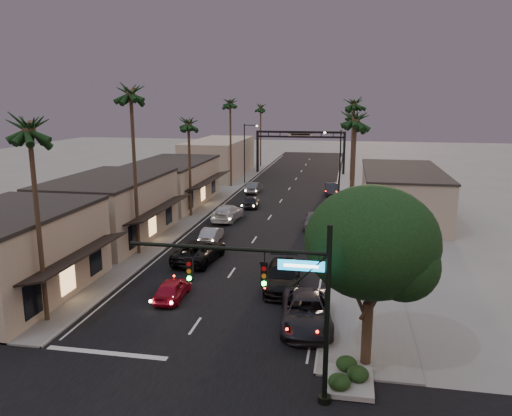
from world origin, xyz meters
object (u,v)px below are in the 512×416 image
at_px(palm_rb, 354,101).
at_px(palm_far, 261,105).
at_px(oncoming_red, 172,289).
at_px(palm_la, 28,122).
at_px(arch, 300,141).
at_px(oncoming_silver, 211,234).
at_px(palm_rc, 353,113).
at_px(palm_lb, 130,89).
at_px(palm_lc, 188,120).
at_px(curbside_near, 306,312).
at_px(palm_ra, 356,115).
at_px(corner_tree, 373,247).
at_px(traffic_signal, 281,287).
at_px(streetlight_left, 246,149).
at_px(curbside_black, 282,276).
at_px(oncoming_pickup, 199,251).
at_px(streetlight_right, 338,161).
at_px(palm_ld, 230,100).

distance_m(palm_rb, palm_far, 37.98).
bearing_deg(oncoming_red, palm_la, 35.51).
xyz_separation_m(arch, oncoming_red, (-2.62, -56.44, -4.85)).
relative_size(palm_far, oncoming_silver, 3.23).
distance_m(palm_rc, oncoming_red, 52.60).
bearing_deg(palm_lb, palm_lc, 90.00).
bearing_deg(palm_la, curbside_near, 8.30).
distance_m(palm_rc, curbside_near, 53.76).
height_order(palm_ra, curbside_near, palm_ra).
bearing_deg(palm_far, oncoming_silver, -84.85).
xyz_separation_m(palm_lc, palm_ra, (17.20, -12.00, 0.97)).
height_order(corner_tree, palm_la, palm_la).
bearing_deg(traffic_signal, streetlight_left, 103.14).
bearing_deg(curbside_black, palm_ra, 53.29).
bearing_deg(oncoming_pickup, palm_lb, -2.42).
height_order(arch, oncoming_silver, arch).
bearing_deg(palm_lc, arch, 75.80).
bearing_deg(oncoming_silver, streetlight_left, -86.26).
bearing_deg(corner_tree, streetlight_right, 93.89).
bearing_deg(oncoming_red, palm_lb, -56.44).
height_order(palm_lb, curbside_black, palm_lb).
relative_size(palm_ld, palm_rc, 1.16).
relative_size(traffic_signal, palm_far, 0.64).
relative_size(streetlight_right, oncoming_silver, 2.20).
relative_size(traffic_signal, oncoming_silver, 2.08).
relative_size(palm_rc, curbside_near, 1.99).
relative_size(corner_tree, oncoming_pickup, 1.46).
height_order(traffic_signal, oncoming_pickup, traffic_signal).
bearing_deg(streetlight_right, palm_far, 114.76).
xyz_separation_m(palm_rc, curbside_black, (-4.49, -47.34, -9.61)).
bearing_deg(palm_rc, palm_rb, -90.00).
bearing_deg(curbside_near, palm_rb, 79.88).
relative_size(streetlight_left, palm_ra, 0.68).
xyz_separation_m(corner_tree, arch, (-9.48, 62.55, -0.45)).
relative_size(streetlight_left, palm_rc, 0.74).
xyz_separation_m(corner_tree, palm_ra, (-0.88, 16.55, 5.46)).
bearing_deg(palm_lc, traffic_signal, -65.94).
relative_size(corner_tree, curbside_black, 1.49).
relative_size(streetlight_left, palm_lc, 0.74).
distance_m(corner_tree, oncoming_red, 14.55).
xyz_separation_m(oncoming_red, curbside_near, (8.82, -2.40, 0.17)).
xyz_separation_m(palm_rc, curbside_near, (-2.40, -52.84, -9.62)).
bearing_deg(streetlight_left, palm_far, 93.95).
height_order(palm_ra, oncoming_silver, palm_ra).
xyz_separation_m(arch, curbside_near, (6.20, -58.84, -4.68)).
xyz_separation_m(corner_tree, oncoming_pickup, (-12.61, 13.77, -5.14)).
xyz_separation_m(streetlight_right, palm_lb, (-15.52, -23.00, 8.06)).
bearing_deg(corner_tree, arch, 98.62).
xyz_separation_m(palm_la, palm_far, (0.30, 69.00, 0.00)).
distance_m(streetlight_right, palm_ra, 21.94).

